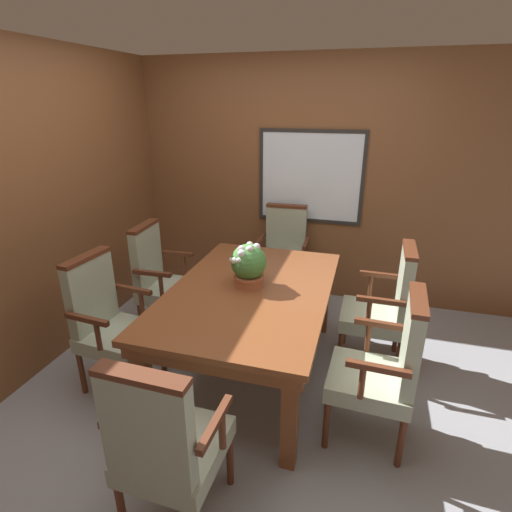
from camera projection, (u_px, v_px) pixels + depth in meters
ground_plane at (235, 389)px, 3.00m from camera, size 14.00×14.00×0.00m
wall_back at (289, 182)px, 4.16m from camera, size 7.20×0.08×2.45m
wall_left at (28, 216)px, 2.96m from camera, size 0.06×7.20×2.45m
dining_table at (250, 300)px, 2.96m from camera, size 1.14×1.75×0.74m
chair_head_near at (166, 442)px, 1.86m from camera, size 0.52×0.51×1.02m
chair_right_near at (385, 366)px, 2.39m from camera, size 0.52×0.52×1.02m
chair_head_far at (284, 253)px, 4.17m from camera, size 0.52×0.51×1.02m
chair_left_far at (161, 277)px, 3.59m from camera, size 0.51×0.52×1.02m
chair_left_near at (109, 320)px, 2.90m from camera, size 0.53×0.54×1.02m
chair_right_far at (385, 304)px, 3.11m from camera, size 0.50×0.51×1.02m
potted_plant at (248, 265)px, 2.92m from camera, size 0.27×0.27×0.33m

